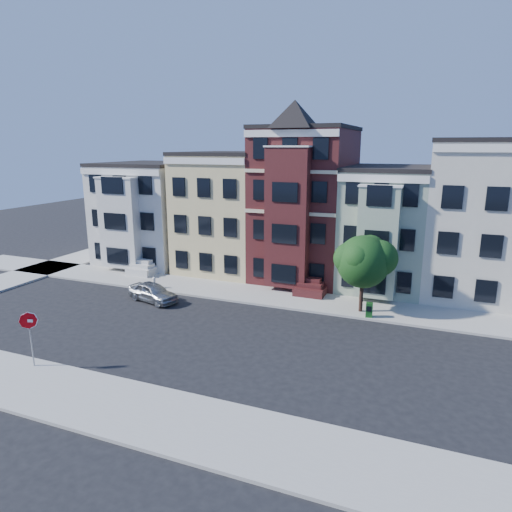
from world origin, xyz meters
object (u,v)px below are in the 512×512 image
at_px(parked_car, 153,292).
at_px(newspaper_box, 369,310).
at_px(street_tree, 363,265).
at_px(stop_sign, 31,336).
at_px(fire_hydrant, 154,284).

xyz_separation_m(parked_car, newspaper_box, (14.78, 2.23, -0.07)).
bearing_deg(street_tree, parked_car, -167.69).
distance_m(street_tree, newspaper_box, 2.88).
bearing_deg(street_tree, stop_sign, -135.03).
xyz_separation_m(parked_car, stop_sign, (0.29, -10.72, 1.05)).
height_order(newspaper_box, fire_hydrant, newspaper_box).
bearing_deg(parked_car, newspaper_box, -66.40).
bearing_deg(stop_sign, newspaper_box, 22.10).
relative_size(street_tree, stop_sign, 1.98).
bearing_deg(newspaper_box, stop_sign, -146.26).
relative_size(parked_car, newspaper_box, 4.29).
relative_size(newspaper_box, stop_sign, 0.30).
height_order(street_tree, stop_sign, street_tree).
relative_size(parked_car, fire_hydrant, 5.90).
bearing_deg(newspaper_box, parked_car, -179.49).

